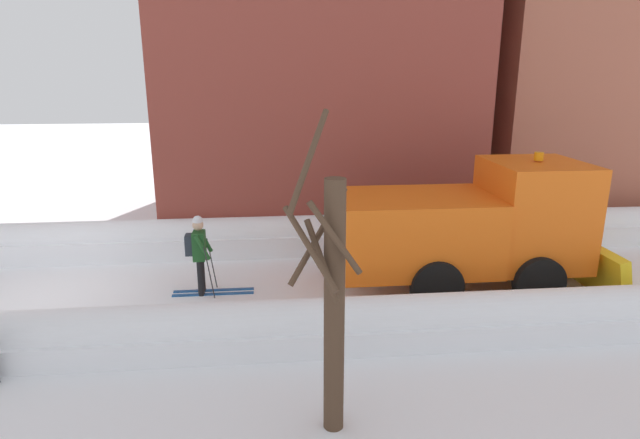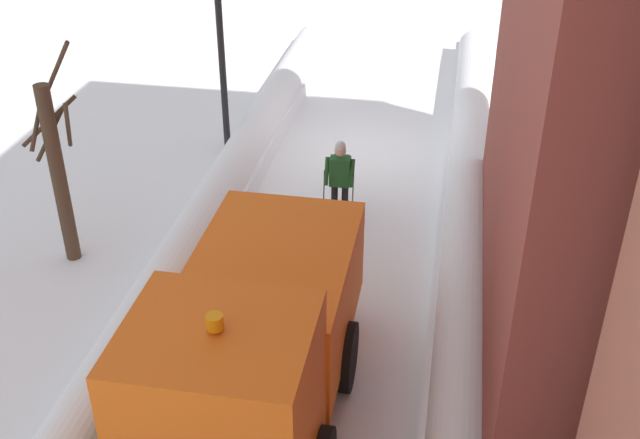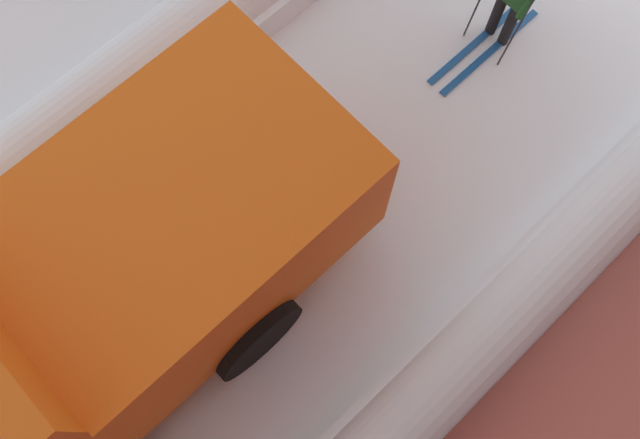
{
  "view_description": "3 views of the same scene",
  "coord_description": "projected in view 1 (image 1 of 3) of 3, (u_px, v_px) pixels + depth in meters",
  "views": [
    {
      "loc": [
        11.31,
        4.84,
        4.86
      ],
      "look_at": [
        -0.44,
        6.02,
        1.51
      ],
      "focal_mm": 29.92,
      "sensor_mm": 36.0,
      "label": 1
    },
    {
      "loc": [
        -2.09,
        17.31,
        8.5
      ],
      "look_at": [
        -0.0,
        5.79,
        1.45
      ],
      "focal_mm": 43.78,
      "sensor_mm": 36.0,
      "label": 2
    },
    {
      "loc": [
        -2.09,
        8.49,
        7.72
      ],
      "look_at": [
        -0.64,
        7.13,
        1.69
      ],
      "focal_mm": 38.07,
      "sensor_mm": 36.0,
      "label": 3
    }
  ],
  "objects": [
    {
      "name": "traffic_light_pole",
      "position": [
        273.0,
        141.0,
        14.69
      ],
      "size": [
        0.28,
        0.42,
        4.19
      ],
      "color": "black",
      "rests_on": "ground"
    },
    {
      "name": "snowbank_left",
      "position": [
        452.0,
        232.0,
        15.01
      ],
      "size": [
        1.1,
        36.0,
        1.01
      ],
      "color": "white",
      "rests_on": "ground"
    },
    {
      "name": "bare_tree_near",
      "position": [
        332.0,
        300.0,
        6.99
      ],
      "size": [
        1.31,
        0.96,
        4.37
      ],
      "color": "#483424",
      "rests_on": "ground"
    },
    {
      "name": "snowbank_right",
      "position": [
        545.0,
        316.0,
        10.06
      ],
      "size": [
        1.1,
        36.0,
        0.9
      ],
      "color": "white",
      "rests_on": "ground"
    },
    {
      "name": "skier",
      "position": [
        199.0,
        251.0,
        11.7
      ],
      "size": [
        0.62,
        1.8,
        1.81
      ],
      "color": "black",
      "rests_on": "ground"
    },
    {
      "name": "plow_truck",
      "position": [
        472.0,
        226.0,
        11.9
      ],
      "size": [
        3.2,
        5.98,
        3.12
      ],
      "color": "orange",
      "rests_on": "ground"
    },
    {
      "name": "ground_plane",
      "position": [
        488.0,
        281.0,
        12.64
      ],
      "size": [
        80.0,
        80.0,
        0.0
      ],
      "primitive_type": "plane",
      "color": "white"
    }
  ]
}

